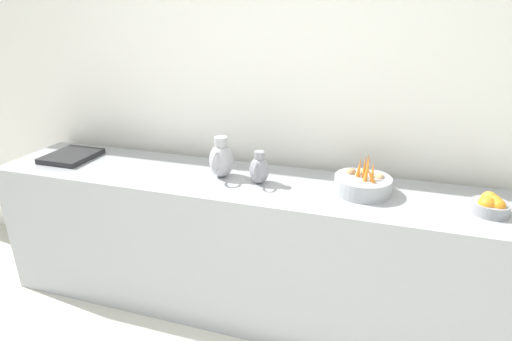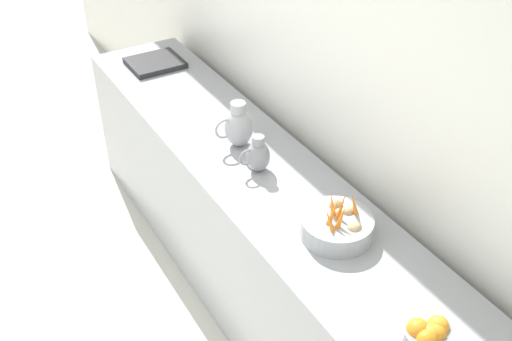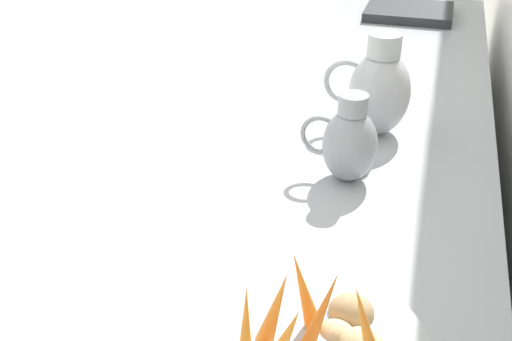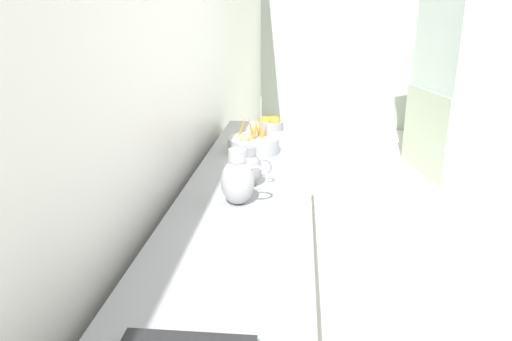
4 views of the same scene
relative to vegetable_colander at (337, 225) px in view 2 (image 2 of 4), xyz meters
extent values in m
cube|color=white|center=(-0.39, -0.21, 0.53)|extent=(0.10, 9.54, 3.00)
cube|color=#9EA0A5|center=(0.03, -0.71, -0.51)|extent=(0.62, 3.22, 0.92)
cylinder|color=#9EA0A5|center=(0.00, 0.00, -0.01)|extent=(0.32, 0.32, 0.09)
torus|color=#9EA0A5|center=(0.00, 0.00, -0.05)|extent=(0.19, 0.19, 0.01)
cone|color=orange|center=(0.02, 0.05, 0.08)|extent=(0.07, 0.03, 0.12)
cone|color=orange|center=(0.01, -0.03, 0.09)|extent=(0.07, 0.05, 0.16)
cone|color=orange|center=(-0.01, 0.00, 0.09)|extent=(0.06, 0.03, 0.16)
cone|color=orange|center=(0.07, 0.04, 0.08)|extent=(0.04, 0.08, 0.12)
cone|color=orange|center=(0.05, 0.02, 0.09)|extent=(0.07, 0.05, 0.16)
cone|color=orange|center=(-0.07, 0.01, 0.09)|extent=(0.07, 0.03, 0.16)
ellipsoid|color=tan|center=(-0.07, -0.01, 0.04)|extent=(0.06, 0.05, 0.05)
ellipsoid|color=tan|center=(-0.02, 0.08, 0.04)|extent=(0.06, 0.05, 0.05)
ellipsoid|color=#9E7F56|center=(-0.04, -0.07, 0.04)|extent=(0.06, 0.05, 0.05)
ellipsoid|color=tan|center=(-0.03, -0.03, 0.04)|extent=(0.05, 0.04, 0.04)
cylinder|color=gray|center=(0.07, 0.63, -0.02)|extent=(0.18, 0.18, 0.06)
sphere|color=orange|center=(0.10, 0.61, 0.01)|extent=(0.08, 0.08, 0.08)
sphere|color=orange|center=(0.05, 0.65, 0.00)|extent=(0.07, 0.07, 0.07)
sphere|color=orange|center=(0.10, 0.65, 0.01)|extent=(0.08, 0.08, 0.08)
sphere|color=orange|center=(0.02, 0.63, 0.01)|extent=(0.08, 0.08, 0.08)
sphere|color=orange|center=(0.07, 0.64, 0.01)|extent=(0.07, 0.07, 0.07)
ellipsoid|color=#A3A3A8|center=(0.01, -0.84, 0.05)|extent=(0.15, 0.15, 0.21)
cylinder|color=#A3A3A8|center=(0.01, -0.84, 0.17)|extent=(0.08, 0.08, 0.06)
torus|color=#A3A3A8|center=(0.10, -0.84, 0.07)|extent=(0.11, 0.01, 0.11)
ellipsoid|color=gray|center=(0.04, -0.59, 0.03)|extent=(0.12, 0.12, 0.16)
cylinder|color=gray|center=(0.04, -0.59, 0.12)|extent=(0.06, 0.06, 0.04)
torus|color=gray|center=(0.11, -0.59, 0.04)|extent=(0.09, 0.01, 0.09)
cube|color=#232326|center=(0.02, -1.96, -0.04)|extent=(0.34, 0.30, 0.04)
camera|label=1|loc=(2.17, 0.05, 0.89)|focal=28.51mm
camera|label=2|loc=(1.31, 1.54, 1.71)|focal=42.78mm
camera|label=3|loc=(-0.10, 0.56, 0.62)|focal=42.60mm
camera|label=4|loc=(0.28, -2.84, 0.76)|focal=33.80mm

